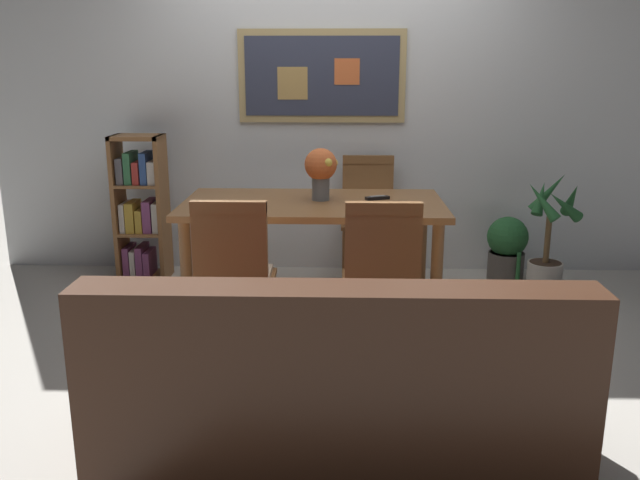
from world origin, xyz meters
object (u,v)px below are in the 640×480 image
object	(u,v)px
bookshelf	(141,210)
potted_palm	(548,247)
dining_chair_near_right	(381,269)
dining_chair_far_right	(368,207)
flower_vase	(321,168)
potted_ivy	(507,248)
dining_table	(313,216)
leather_couch	(334,394)
dining_chair_near_left	(234,267)
tv_remote	(377,198)

from	to	relation	value
bookshelf	potted_palm	distance (m)	2.93
dining_chair_near_right	dining_chair_far_right	size ratio (longest dim) A/B	1.00
dining_chair_near_right	flower_vase	distance (m)	0.97
potted_ivy	dining_table	bearing A→B (deg)	-153.88
bookshelf	flower_vase	bearing A→B (deg)	-25.33
leather_couch	potted_ivy	distance (m)	2.70
dining_chair_far_right	potted_ivy	xyz separation A→B (m)	(1.03, -0.08, -0.28)
dining_chair_near_left	tv_remote	bearing A→B (deg)	46.77
leather_couch	potted_palm	xyz separation A→B (m)	(1.46, 2.11, 0.03)
dining_table	potted_ivy	world-z (taller)	dining_table
leather_couch	dining_chair_far_right	bearing A→B (deg)	84.73
leather_couch	tv_remote	bearing A→B (deg)	81.82
dining_chair_far_right	leather_couch	world-z (taller)	dining_chair_far_right
dining_table	leather_couch	distance (m)	1.74
dining_chair_far_right	leather_couch	distance (m)	2.49
bookshelf	potted_ivy	size ratio (longest dim) A/B	2.20
bookshelf	dining_table	bearing A→B (deg)	-28.04
dining_table	potted_palm	world-z (taller)	potted_palm
dining_chair_far_right	dining_chair_near_left	world-z (taller)	same
dining_chair_far_right	leather_couch	xyz separation A→B (m)	(-0.23, -2.47, -0.23)
potted_ivy	flower_vase	size ratio (longest dim) A/B	1.49
dining_table	bookshelf	distance (m)	1.48
dining_table	tv_remote	size ratio (longest dim) A/B	10.07
dining_chair_far_right	potted_ivy	size ratio (longest dim) A/B	1.86
dining_chair_near_left	potted_palm	bearing A→B (deg)	30.40
leather_couch	bookshelf	distance (m)	2.80
dining_chair_far_right	leather_couch	size ratio (longest dim) A/B	0.51
flower_vase	dining_table	bearing A→B (deg)	-130.42
potted_ivy	bookshelf	bearing A→B (deg)	179.91
dining_chair_near_left	bookshelf	distance (m)	1.72
potted_ivy	flower_vase	xyz separation A→B (m)	(-1.36, -0.63, 0.68)
dining_table	dining_chair_near_left	bearing A→B (deg)	-116.77
dining_chair_near_right	tv_remote	bearing A→B (deg)	88.59
potted_palm	flower_vase	distance (m)	1.71
dining_table	potted_palm	xyz separation A→B (m)	(1.61, 0.41, -0.30)
potted_ivy	potted_palm	world-z (taller)	potted_palm
dining_chair_near_left	dining_chair_far_right	bearing A→B (deg)	63.53
dining_table	flower_vase	bearing A→B (deg)	49.58
bookshelf	flower_vase	world-z (taller)	bookshelf
dining_table	flower_vase	distance (m)	0.30
dining_chair_near_left	leather_couch	size ratio (longest dim) A/B	0.51
dining_chair_far_right	flower_vase	bearing A→B (deg)	-114.88
dining_chair_near_right	tv_remote	world-z (taller)	dining_chair_near_right
bookshelf	potted_ivy	bearing A→B (deg)	-0.09
dining_chair_near_left	bookshelf	xyz separation A→B (m)	(-0.91, 1.45, -0.02)
leather_couch	dining_chair_near_left	bearing A→B (deg)	119.63
dining_chair_near_left	potted_palm	world-z (taller)	dining_chair_near_left
potted_ivy	dining_chair_near_right	bearing A→B (deg)	-125.00
leather_couch	tv_remote	distance (m)	1.85
bookshelf	potted_ivy	distance (m)	2.71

